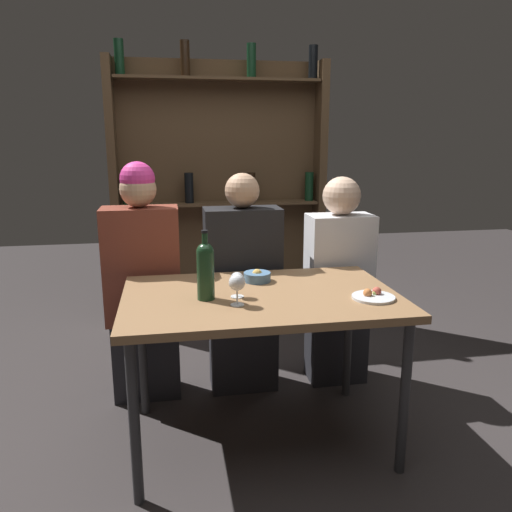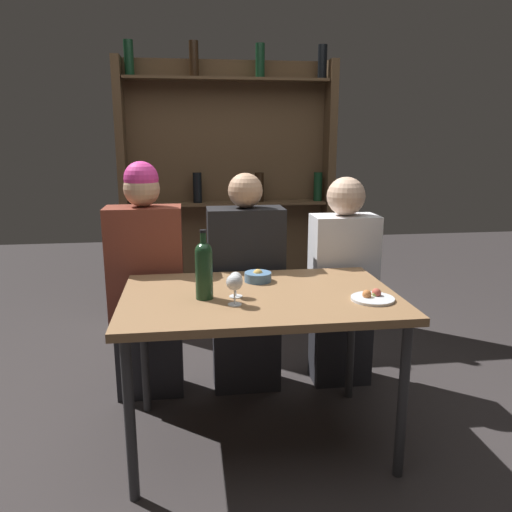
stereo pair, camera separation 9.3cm
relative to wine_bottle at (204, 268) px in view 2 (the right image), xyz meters
The scene contains 11 objects.
ground_plane 0.92m from the wine_bottle, ahead, with size 10.00×10.00×0.00m, color #332D2D.
dining_table 0.33m from the wine_bottle, ahead, with size 1.25×0.81×0.75m.
wine_rack_wall 1.80m from the wine_bottle, 81.92° to the left, with size 1.64×0.21×2.12m.
wine_bottle is the anchor object (origin of this frame).
wine_glass_0 0.15m from the wine_bottle, ahead, with size 0.06×0.06×0.12m.
wine_glass_1 0.17m from the wine_bottle, 40.67° to the right, with size 0.07×0.07×0.14m.
food_plate_0 0.76m from the wine_bottle, ahead, with size 0.19×0.19×0.04m.
snack_bowl 0.38m from the wine_bottle, 41.13° to the left, with size 0.13×0.13×0.06m.
seated_person_left 0.71m from the wine_bottle, 117.28° to the left, with size 0.41×0.22×1.33m.
seated_person_center 0.71m from the wine_bottle, 66.89° to the left, with size 0.42×0.22×1.26m.
seated_person_right 1.06m from the wine_bottle, 35.58° to the left, with size 0.37×0.22×1.23m.
Camera 2 is at (-0.31, -2.16, 1.45)m, focal length 35.00 mm.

